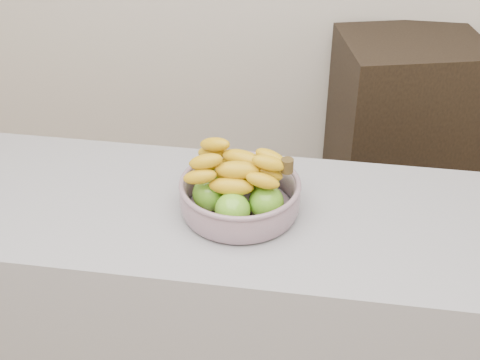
{
  "coord_description": "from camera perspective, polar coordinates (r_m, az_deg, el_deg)",
  "views": [
    {
      "loc": [
        0.25,
        -0.75,
        1.98
      ],
      "look_at": [
        0.02,
        0.69,
        1.0
      ],
      "focal_mm": 50.0,
      "sensor_mm": 36.0,
      "label": 1
    }
  ],
  "objects": [
    {
      "name": "counter",
      "position": [
        2.12,
        -0.59,
        -12.43
      ],
      "size": [
        2.0,
        0.6,
        0.9
      ],
      "primitive_type": "cube",
      "color": "gray",
      "rests_on": "ground"
    },
    {
      "name": "cabinet",
      "position": [
        2.95,
        13.38,
        2.58
      ],
      "size": [
        0.64,
        0.57,
        0.99
      ],
      "primitive_type": "cube",
      "rotation": [
        0.0,
        0.0,
        0.26
      ],
      "color": "black",
      "rests_on": "ground"
    },
    {
      "name": "fruit_bowl",
      "position": [
        1.78,
        -0.02,
        -1.05
      ],
      "size": [
        0.32,
        0.32,
        0.18
      ],
      "rotation": [
        0.0,
        0.0,
        -0.09
      ],
      "color": "#92A0AF",
      "rests_on": "counter"
    }
  ]
}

